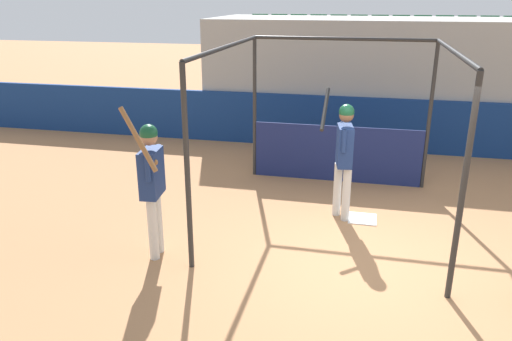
{
  "coord_description": "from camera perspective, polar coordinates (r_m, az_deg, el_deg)",
  "views": [
    {
      "loc": [
        -0.14,
        -6.04,
        3.36
      ],
      "look_at": [
        -1.63,
        0.51,
        1.01
      ],
      "focal_mm": 35.0,
      "sensor_mm": 36.0,
      "label": 1
    }
  ],
  "objects": [
    {
      "name": "player_batter",
      "position": [
        7.79,
        9.99,
        2.32
      ],
      "size": [
        0.53,
        0.87,
        1.99
      ],
      "rotation": [
        0.0,
        0.0,
        1.73
      ],
      "color": "silver",
      "rests_on": "ground"
    },
    {
      "name": "bleacher_section",
      "position": [
        13.16,
        13.54,
        10.39
      ],
      "size": [
        8.15,
        3.2,
        2.89
      ],
      "color": "#9E9E99",
      "rests_on": "ground"
    },
    {
      "name": "player_waiting",
      "position": [
        6.62,
        -11.84,
        -0.85
      ],
      "size": [
        0.54,
        0.76,
        2.12
      ],
      "rotation": [
        0.0,
        0.0,
        -1.46
      ],
      "color": "silver",
      "rests_on": "ground"
    },
    {
      "name": "home_plate",
      "position": [
        8.17,
        12.06,
        -5.4
      ],
      "size": [
        0.44,
        0.44,
        0.02
      ],
      "color": "white",
      "rests_on": "ground"
    },
    {
      "name": "ground_plane",
      "position": [
        6.91,
        12.56,
        -10.33
      ],
      "size": [
        60.0,
        60.0,
        0.0
      ],
      "primitive_type": "plane",
      "color": "#A8754C"
    },
    {
      "name": "outfield_wall",
      "position": [
        11.69,
        13.21,
        5.15
      ],
      "size": [
        24.0,
        0.12,
        1.21
      ],
      "color": "navy",
      "rests_on": "ground"
    },
    {
      "name": "batting_cage",
      "position": [
        8.66,
        9.06,
        4.62
      ],
      "size": [
        3.26,
        3.76,
        2.69
      ],
      "color": "#282828",
      "rests_on": "ground"
    }
  ]
}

